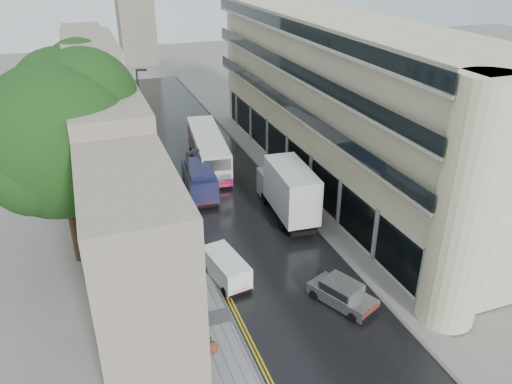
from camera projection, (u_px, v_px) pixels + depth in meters
road at (223, 187)px, 44.40m from camera, size 9.00×85.00×0.02m
left_sidewalk at (158, 197)px, 42.59m from camera, size 2.70×85.00×0.12m
right_sidewalk at (279, 178)px, 46.02m from camera, size 1.80×85.00×0.12m
old_shop_row at (102, 126)px, 40.95m from camera, size 4.50×56.00×12.00m
modern_block at (340, 104)px, 43.17m from camera, size 8.00×40.00×14.00m
tree_near at (63, 166)px, 31.18m from camera, size 10.56×10.56×13.89m
tree_far at (66, 116)px, 42.53m from camera, size 9.24×9.24×12.46m
cream_bus at (200, 164)px, 44.95m from camera, size 3.99×11.90×3.18m
white_lorry at (282, 203)px, 36.76m from camera, size 3.09×8.62×4.45m
silver_hatchback at (354, 311)px, 28.20m from camera, size 3.28×4.45×1.53m
white_van at (225, 284)px, 30.26m from camera, size 2.33×4.20×1.80m
navy_van at (191, 191)px, 40.35m from camera, size 2.77×5.92×2.93m
pedestrian at (171, 211)px, 38.37m from camera, size 0.70×0.51×1.75m
lamp_post_near at (191, 212)px, 31.55m from camera, size 0.92×0.54×8.10m
lamp_post_far at (141, 116)px, 47.76m from camera, size 1.03×0.42×8.95m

